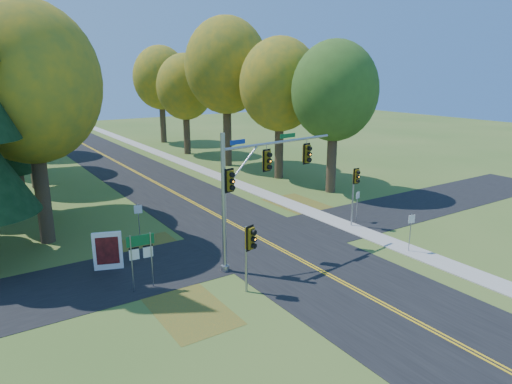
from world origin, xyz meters
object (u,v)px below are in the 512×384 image
east_signal_pole (355,183)px  info_kiosk (108,251)px  route_sign_cluster (141,250)px  traffic_mast (254,179)px

east_signal_pole → info_kiosk: (-15.73, 2.20, -2.04)m
east_signal_pole → info_kiosk: bearing=175.3°
east_signal_pole → info_kiosk: east_signal_pole is taller
route_sign_cluster → traffic_mast: bearing=3.7°
traffic_mast → info_kiosk: (-7.00, 3.36, -3.65)m
traffic_mast → route_sign_cluster: bearing=170.8°
east_signal_pole → info_kiosk: size_ratio=1.96×
traffic_mast → info_kiosk: 8.58m
info_kiosk → east_signal_pole: bearing=12.1°
traffic_mast → info_kiosk: bearing=146.8°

